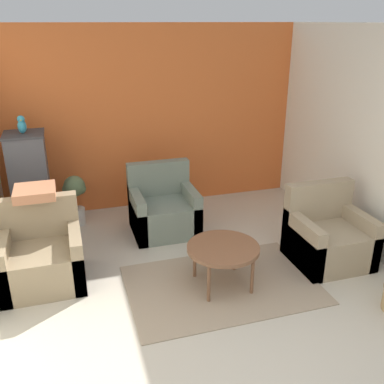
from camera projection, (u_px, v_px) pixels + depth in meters
name	position (u px, v px, depth m)	size (l,w,h in m)	color
wall_back_accent	(152.00, 119.00, 6.09)	(4.35, 0.06, 2.57)	orange
wall_right	(368.00, 141.00, 4.97)	(0.06, 3.80, 2.57)	silver
area_rug	(222.00, 285.00, 4.49)	(1.96, 1.31, 0.01)	gray
coffee_table	(223.00, 250.00, 4.34)	(0.74, 0.74, 0.46)	brown
armchair_left	(42.00, 258.00, 4.45)	(0.82, 0.74, 0.88)	#8E7A5B
armchair_right	(328.00, 238.00, 4.86)	(0.82, 0.74, 0.88)	#9E896B
armchair_middle	(164.00, 211.00, 5.56)	(0.82, 0.74, 0.88)	slate
birdcage	(31.00, 186.00, 5.37)	(0.56, 0.56, 1.33)	#353539
parrot	(22.00, 125.00, 5.08)	(0.10, 0.18, 0.22)	teal
potted_plant	(75.00, 194.00, 5.69)	(0.31, 0.28, 0.69)	beige
throw_pillow	(35.00, 192.00, 4.45)	(0.41, 0.41, 0.10)	#B2704C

